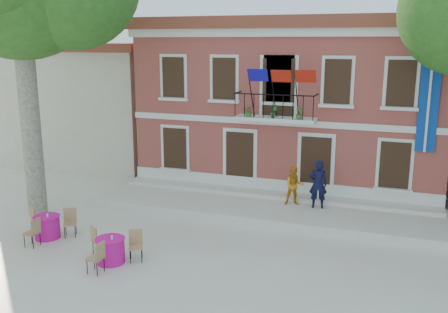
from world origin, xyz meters
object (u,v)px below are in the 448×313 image
at_px(cafe_table_1, 111,249).
at_px(pedestrian_navy, 318,184).
at_px(pedestrian_orange, 294,186).
at_px(cafe_table_0, 47,226).

bearing_deg(cafe_table_1, pedestrian_navy, 50.63).
relative_size(pedestrian_orange, cafe_table_0, 0.81).
xyz_separation_m(cafe_table_0, cafe_table_1, (3.07, -0.96, 0.00)).
distance_m(pedestrian_navy, cafe_table_0, 9.85).
height_order(pedestrian_navy, pedestrian_orange, pedestrian_navy).
relative_size(pedestrian_orange, cafe_table_1, 0.81).
bearing_deg(pedestrian_navy, pedestrian_orange, -14.94).
bearing_deg(pedestrian_orange, pedestrian_navy, -24.57).
relative_size(cafe_table_0, cafe_table_1, 1.00).
bearing_deg(cafe_table_1, pedestrian_orange, 56.35).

